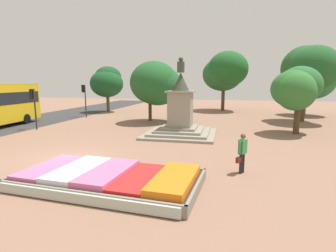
{
  "coord_description": "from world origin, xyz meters",
  "views": [
    {
      "loc": [
        7.72,
        -11.06,
        3.72
      ],
      "look_at": [
        4.7,
        2.45,
        1.42
      ],
      "focal_mm": 28.0,
      "sensor_mm": 36.0,
      "label": 1
    }
  ],
  "objects_px": {
    "flower_planter": "(109,178)",
    "pedestrian_with_handbag": "(242,151)",
    "statue_monument": "(180,117)",
    "traffic_light_mid_block": "(33,101)",
    "traffic_light_far_corner": "(84,95)"
  },
  "relations": [
    {
      "from": "flower_planter",
      "to": "pedestrian_with_handbag",
      "type": "xyz_separation_m",
      "value": [
        4.8,
        2.42,
        0.68
      ]
    },
    {
      "from": "statue_monument",
      "to": "traffic_light_mid_block",
      "type": "bearing_deg",
      "value": -178.48
    },
    {
      "from": "flower_planter",
      "to": "traffic_light_far_corner",
      "type": "distance_m",
      "value": 20.26
    },
    {
      "from": "pedestrian_with_handbag",
      "to": "traffic_light_mid_block",
      "type": "bearing_deg",
      "value": 155.62
    },
    {
      "from": "statue_monument",
      "to": "pedestrian_with_handbag",
      "type": "bearing_deg",
      "value": -62.39
    },
    {
      "from": "flower_planter",
      "to": "statue_monument",
      "type": "bearing_deg",
      "value": 84.55
    },
    {
      "from": "traffic_light_far_corner",
      "to": "pedestrian_with_handbag",
      "type": "relative_size",
      "value": 2.08
    },
    {
      "from": "traffic_light_mid_block",
      "to": "pedestrian_with_handbag",
      "type": "bearing_deg",
      "value": -24.38
    },
    {
      "from": "traffic_light_mid_block",
      "to": "pedestrian_with_handbag",
      "type": "relative_size",
      "value": 1.92
    },
    {
      "from": "statue_monument",
      "to": "pedestrian_with_handbag",
      "type": "relative_size",
      "value": 3.26
    },
    {
      "from": "flower_planter",
      "to": "traffic_light_mid_block",
      "type": "height_order",
      "value": "traffic_light_mid_block"
    },
    {
      "from": "flower_planter",
      "to": "traffic_light_mid_block",
      "type": "distance_m",
      "value": 14.53
    },
    {
      "from": "statue_monument",
      "to": "traffic_light_far_corner",
      "type": "xyz_separation_m",
      "value": [
        -11.68,
        7.23,
        1.13
      ]
    },
    {
      "from": "statue_monument",
      "to": "pedestrian_with_handbag",
      "type": "distance_m",
      "value": 8.35
    },
    {
      "from": "flower_planter",
      "to": "traffic_light_far_corner",
      "type": "xyz_separation_m",
      "value": [
        -10.75,
        17.04,
        2.15
      ]
    }
  ]
}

